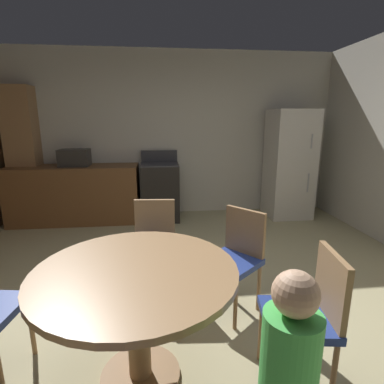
# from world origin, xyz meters

# --- Properties ---
(ground_plane) EXTENTS (14.00, 14.00, 0.00)m
(ground_plane) POSITION_xyz_m (0.00, 0.00, 0.00)
(ground_plane) COLOR tan
(wall_back) EXTENTS (5.71, 0.12, 2.70)m
(wall_back) POSITION_xyz_m (0.00, 3.04, 1.35)
(wall_back) COLOR beige
(wall_back) RESTS_ON ground
(kitchen_counter) EXTENTS (1.97, 0.60, 0.90)m
(kitchen_counter) POSITION_xyz_m (-1.57, 2.64, 0.45)
(kitchen_counter) COLOR brown
(kitchen_counter) RESTS_ON ground
(pantry_column) EXTENTS (0.44, 0.36, 2.10)m
(pantry_column) POSITION_xyz_m (-2.33, 2.82, 1.05)
(pantry_column) COLOR #9E754C
(pantry_column) RESTS_ON ground
(oven_range) EXTENTS (0.60, 0.60, 1.10)m
(oven_range) POSITION_xyz_m (-0.23, 2.65, 0.47)
(oven_range) COLOR black
(oven_range) RESTS_ON ground
(refrigerator) EXTENTS (0.68, 0.68, 1.76)m
(refrigerator) POSITION_xyz_m (1.91, 2.59, 0.88)
(refrigerator) COLOR silver
(refrigerator) RESTS_ON ground
(microwave) EXTENTS (0.44, 0.32, 0.26)m
(microwave) POSITION_xyz_m (-1.53, 2.64, 1.03)
(microwave) COLOR #2D2B28
(microwave) RESTS_ON kitchen_counter
(dining_table) EXTENTS (1.20, 1.20, 0.76)m
(dining_table) POSITION_xyz_m (-0.39, -0.53, 0.60)
(dining_table) COLOR #9E754C
(dining_table) RESTS_ON ground
(chair_northeast) EXTENTS (0.56, 0.56, 0.87)m
(chair_northeast) POSITION_xyz_m (0.40, 0.14, 0.50)
(chair_northeast) COLOR #9E754C
(chair_northeast) RESTS_ON ground
(chair_north) EXTENTS (0.43, 0.43, 0.87)m
(chair_north) POSITION_xyz_m (-0.30, 0.50, 0.50)
(chair_north) COLOR #9E754C
(chair_north) RESTS_ON ground
(chair_east) EXTENTS (0.45, 0.45, 0.87)m
(chair_east) POSITION_xyz_m (0.63, -0.67, 0.50)
(chair_east) COLOR #9E754C
(chair_east) RESTS_ON ground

